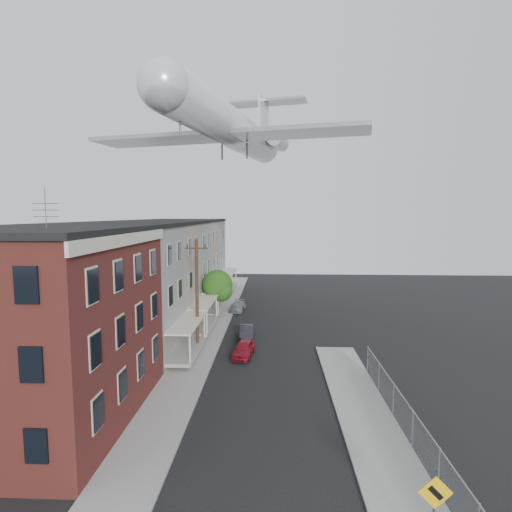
{
  "coord_description": "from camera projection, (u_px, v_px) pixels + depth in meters",
  "views": [
    {
      "loc": [
        0.48,
        -12.96,
        10.95
      ],
      "look_at": [
        -0.5,
        9.05,
        8.65
      ],
      "focal_mm": 28.0,
      "sensor_mm": 36.0,
      "label": 1
    }
  ],
  "objects": [
    {
      "name": "chainlink_fence",
      "position": [
        413.0,
        429.0,
        18.59
      ],
      "size": [
        0.06,
        18.06,
        1.9
      ],
      "color": "gray",
      "rests_on": "ground"
    },
    {
      "name": "street_tree",
      "position": [
        218.0,
        287.0,
        41.66
      ],
      "size": [
        3.22,
        3.2,
        5.2
      ],
      "color": "black",
      "rests_on": "ground"
    },
    {
      "name": "row_house_b",
      "position": [
        141.0,
        277.0,
        37.39
      ],
      "size": [
        11.98,
        7.0,
        10.3
      ],
      "color": "gray",
      "rests_on": "ground"
    },
    {
      "name": "utility_pole",
      "position": [
        197.0,
        294.0,
        31.69
      ],
      "size": [
        1.8,
        0.26,
        9.0
      ],
      "color": "black",
      "rests_on": "ground"
    },
    {
      "name": "warning_sign",
      "position": [
        435.0,
        503.0,
        12.58
      ],
      "size": [
        1.1,
        0.11,
        2.8
      ],
      "color": "#515156",
      "rests_on": "ground"
    },
    {
      "name": "row_house_a",
      "position": [
        111.0,
        291.0,
        30.43
      ],
      "size": [
        11.98,
        7.0,
        10.3
      ],
      "color": "slate",
      "rests_on": "ground"
    },
    {
      "name": "corner_building",
      "position": [
        36.0,
        325.0,
        20.99
      ],
      "size": [
        10.31,
        12.3,
        12.15
      ],
      "color": "#351811",
      "rests_on": "ground"
    },
    {
      "name": "car_mid",
      "position": [
        246.0,
        332.0,
        35.32
      ],
      "size": [
        1.39,
        3.47,
        1.12
      ],
      "primitive_type": "imported",
      "rotation": [
        0.0,
        0.0,
        0.06
      ],
      "color": "black",
      "rests_on": "ground"
    },
    {
      "name": "row_house_e",
      "position": [
        189.0,
        254.0,
        58.25
      ],
      "size": [
        11.98,
        7.0,
        10.3
      ],
      "color": "slate",
      "rests_on": "ground"
    },
    {
      "name": "sidewalk_right",
      "position": [
        374.0,
        435.0,
        19.75
      ],
      "size": [
        3.0,
        26.0,
        0.12
      ],
      "primitive_type": "cube",
      "color": "gray",
      "rests_on": "ground"
    },
    {
      "name": "airplane",
      "position": [
        233.0,
        129.0,
        36.58
      ],
      "size": [
        24.87,
        28.43,
        8.18
      ],
      "color": "silver",
      "rests_on": "ground"
    },
    {
      "name": "curb_right",
      "position": [
        345.0,
        434.0,
        19.81
      ],
      "size": [
        0.15,
        26.0,
        0.14
      ],
      "primitive_type": "cube",
      "color": "gray",
      "rests_on": "ground"
    },
    {
      "name": "car_near",
      "position": [
        244.0,
        349.0,
        30.84
      ],
      "size": [
        1.83,
        3.66,
        1.2
      ],
      "primitive_type": "imported",
      "rotation": [
        0.0,
        0.0,
        -0.12
      ],
      "color": "maroon",
      "rests_on": "ground"
    },
    {
      "name": "curb_left",
      "position": [
        226.0,
        329.0,
        38.06
      ],
      "size": [
        0.15,
        62.0,
        0.14
      ],
      "primitive_type": "cube",
      "color": "gray",
      "rests_on": "ground"
    },
    {
      "name": "sidewalk_left",
      "position": [
        211.0,
        329.0,
        38.12
      ],
      "size": [
        3.0,
        62.0,
        0.12
      ],
      "primitive_type": "cube",
      "color": "gray",
      "rests_on": "ground"
    },
    {
      "name": "row_house_c",
      "position": [
        162.0,
        267.0,
        44.34
      ],
      "size": [
        11.98,
        7.0,
        10.3
      ],
      "color": "slate",
      "rests_on": "ground"
    },
    {
      "name": "car_far",
      "position": [
        238.0,
        306.0,
        45.39
      ],
      "size": [
        1.78,
        3.76,
        1.06
      ],
      "primitive_type": "imported",
      "rotation": [
        0.0,
        0.0,
        -0.08
      ],
      "color": "slate",
      "rests_on": "ground"
    },
    {
      "name": "row_house_d",
      "position": [
        177.0,
        260.0,
        51.3
      ],
      "size": [
        11.98,
        7.0,
        10.3
      ],
      "color": "gray",
      "rests_on": "ground"
    }
  ]
}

